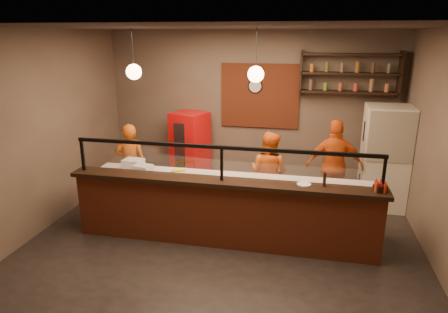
% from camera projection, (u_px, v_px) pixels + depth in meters
% --- Properties ---
extents(floor, '(6.00, 6.00, 0.00)m').
position_uv_depth(floor, '(226.00, 235.00, 6.44)').
color(floor, black).
rests_on(floor, ground).
extents(ceiling, '(6.00, 6.00, 0.00)m').
position_uv_depth(ceiling, '(226.00, 27.00, 5.50)').
color(ceiling, '#392F2C').
rests_on(ceiling, wall_back).
extents(wall_back, '(6.00, 0.00, 6.00)m').
position_uv_depth(wall_back, '(250.00, 110.00, 8.30)').
color(wall_back, '#695B4D').
rests_on(wall_back, floor).
extents(wall_left, '(0.00, 5.00, 5.00)m').
position_uv_depth(wall_left, '(48.00, 130.00, 6.56)').
color(wall_left, '#695B4D').
rests_on(wall_left, floor).
extents(wall_right, '(0.00, 5.00, 5.00)m').
position_uv_depth(wall_right, '(444.00, 151.00, 5.37)').
color(wall_right, '#695B4D').
rests_on(wall_right, floor).
extents(wall_front, '(6.00, 0.00, 6.00)m').
position_uv_depth(wall_front, '(171.00, 207.00, 3.63)').
color(wall_front, '#695B4D').
rests_on(wall_front, floor).
extents(brick_patch, '(1.60, 0.04, 1.30)m').
position_uv_depth(brick_patch, '(260.00, 96.00, 8.15)').
color(brick_patch, brown).
rests_on(brick_patch, wall_back).
extents(service_counter, '(4.60, 0.25, 1.00)m').
position_uv_depth(service_counter, '(222.00, 215.00, 6.01)').
color(service_counter, brown).
rests_on(service_counter, floor).
extents(counter_ledge, '(4.70, 0.37, 0.06)m').
position_uv_depth(counter_ledge, '(222.00, 182.00, 5.85)').
color(counter_ledge, black).
rests_on(counter_ledge, service_counter).
extents(worktop_cabinet, '(4.60, 0.75, 0.85)m').
position_uv_depth(worktop_cabinet, '(228.00, 206.00, 6.50)').
color(worktop_cabinet, gray).
rests_on(worktop_cabinet, floor).
extents(worktop, '(4.60, 0.75, 0.05)m').
position_uv_depth(worktop, '(228.00, 180.00, 6.37)').
color(worktop, beige).
rests_on(worktop, worktop_cabinet).
extents(sneeze_guard, '(4.50, 0.05, 0.52)m').
position_uv_depth(sneeze_guard, '(222.00, 160.00, 5.75)').
color(sneeze_guard, white).
rests_on(sneeze_guard, counter_ledge).
extents(wall_shelving, '(1.84, 0.28, 0.85)m').
position_uv_depth(wall_shelving, '(349.00, 73.00, 7.53)').
color(wall_shelving, black).
rests_on(wall_shelving, wall_back).
extents(wall_clock, '(0.30, 0.04, 0.30)m').
position_uv_depth(wall_clock, '(255.00, 86.00, 8.10)').
color(wall_clock, black).
rests_on(wall_clock, wall_back).
extents(pendant_left, '(0.24, 0.24, 0.77)m').
position_uv_depth(pendant_left, '(134.00, 72.00, 6.17)').
color(pendant_left, black).
rests_on(pendant_left, ceiling).
extents(pendant_right, '(0.24, 0.24, 0.77)m').
position_uv_depth(pendant_right, '(256.00, 74.00, 5.79)').
color(pendant_right, black).
rests_on(pendant_right, ceiling).
extents(cook_left, '(0.64, 0.52, 1.53)m').
position_uv_depth(cook_left, '(131.00, 163.00, 7.56)').
color(cook_left, '#CC5B13').
rests_on(cook_left, floor).
extents(cook_mid, '(0.90, 0.82, 1.50)m').
position_uv_depth(cook_mid, '(269.00, 173.00, 7.10)').
color(cook_mid, orange).
rests_on(cook_mid, floor).
extents(cook_right, '(1.01, 0.45, 1.70)m').
position_uv_depth(cook_right, '(335.00, 166.00, 7.13)').
color(cook_right, '#E05515').
rests_on(cook_right, floor).
extents(fridge, '(0.80, 0.75, 1.90)m').
position_uv_depth(fridge, '(385.00, 158.00, 7.28)').
color(fridge, beige).
rests_on(fridge, floor).
extents(red_cooler, '(0.84, 0.81, 1.56)m').
position_uv_depth(red_cooler, '(190.00, 149.00, 8.46)').
color(red_cooler, red).
rests_on(red_cooler, floor).
extents(pizza_dough, '(0.75, 0.75, 0.01)m').
position_uv_depth(pizza_dough, '(226.00, 178.00, 6.38)').
color(pizza_dough, beige).
rests_on(pizza_dough, worktop).
extents(prep_tub_a, '(0.32, 0.28, 0.14)m').
position_uv_depth(prep_tub_a, '(143.00, 169.00, 6.60)').
color(prep_tub_a, silver).
rests_on(prep_tub_a, worktop).
extents(prep_tub_b, '(0.34, 0.29, 0.16)m').
position_uv_depth(prep_tub_b, '(133.00, 164.00, 6.84)').
color(prep_tub_b, silver).
rests_on(prep_tub_b, worktop).
extents(prep_tub_c, '(0.33, 0.29, 0.14)m').
position_uv_depth(prep_tub_c, '(163.00, 175.00, 6.32)').
color(prep_tub_c, white).
rests_on(prep_tub_c, worktop).
extents(rolling_pin, '(0.34, 0.18, 0.06)m').
position_uv_depth(rolling_pin, '(175.00, 170.00, 6.68)').
color(rolling_pin, yellow).
rests_on(rolling_pin, worktop).
extents(condiment_caddy, '(0.20, 0.18, 0.09)m').
position_uv_depth(condiment_caddy, '(380.00, 188.00, 5.42)').
color(condiment_caddy, black).
rests_on(condiment_caddy, counter_ledge).
extents(pepper_mill, '(0.06, 0.06, 0.20)m').
position_uv_depth(pepper_mill, '(325.00, 179.00, 5.59)').
color(pepper_mill, black).
rests_on(pepper_mill, counter_ledge).
extents(small_plate, '(0.24, 0.24, 0.01)m').
position_uv_depth(small_plate, '(304.00, 184.00, 5.67)').
color(small_plate, silver).
rests_on(small_plate, counter_ledge).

